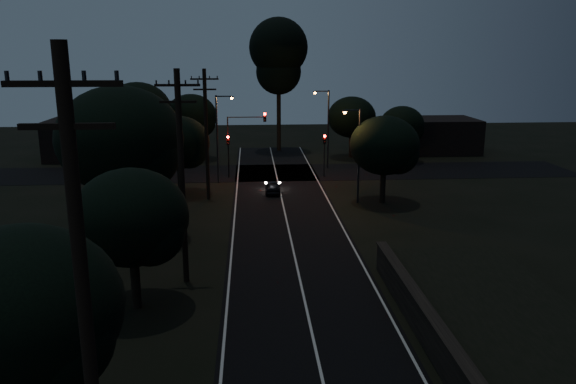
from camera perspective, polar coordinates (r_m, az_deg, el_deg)
road_surface at (r=45.66m, az=-0.61°, el=-0.86°), size 60.00×70.00×0.03m
utility_pole_near at (r=12.73m, az=-19.82°, el=-12.60°), size 2.20×0.30×12.00m
utility_pole_mid at (r=28.78m, az=-10.76°, el=1.71°), size 2.20×0.30×11.00m
utility_pole_far at (r=45.50m, az=-8.30°, el=5.98°), size 2.20×0.30×10.50m
tree_left_a at (r=17.61m, az=-24.91°, el=-11.30°), size 5.66×5.66×7.16m
tree_left_b at (r=26.44m, az=-15.30°, el=-2.76°), size 5.28×5.28×6.71m
tree_left_c at (r=36.02m, az=-16.27°, el=4.86°), size 7.78×7.78×9.83m
tree_left_d at (r=47.77m, az=-10.86°, el=4.81°), size 5.22×5.22×6.63m
tree_far_nw at (r=63.52m, az=-9.64°, el=7.49°), size 5.74×5.74×7.27m
tree_far_w at (r=60.16m, az=-14.79°, el=7.83°), size 6.89×6.89×8.79m
tree_far_ne at (r=64.32m, az=6.67°, el=7.45°), size 5.45×5.45×6.90m
tree_far_e at (r=62.61m, az=11.67°, el=6.59°), size 4.79×4.79×6.08m
tree_right_a at (r=44.73m, az=10.04°, el=4.51°), size 5.47×5.47×6.96m
tall_pine at (r=68.02m, az=-0.97°, el=13.71°), size 6.92×6.92×15.73m
building_left at (r=67.92m, az=-18.86°, el=5.22°), size 10.00×8.00×4.40m
building_right at (r=70.35m, az=14.88°, el=5.62°), size 9.00×7.00×4.00m
signal_left at (r=53.70m, az=-6.09°, el=4.41°), size 0.28×0.35×4.10m
signal_right at (r=54.13m, az=3.72°, el=4.54°), size 0.28×0.35×4.10m
signal_mast at (r=53.44m, az=-4.31°, el=6.03°), size 3.70×0.35×6.25m
streetlight_a at (r=51.50m, az=-7.01°, el=6.00°), size 1.66×0.26×8.00m
streetlight_b at (r=57.90m, az=3.92°, el=6.96°), size 1.66×0.26×8.00m
streetlight_c at (r=44.36m, az=7.02°, el=4.33°), size 1.46×0.26×7.50m
car at (r=47.92m, az=-1.54°, el=0.51°), size 1.36×3.21×1.08m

